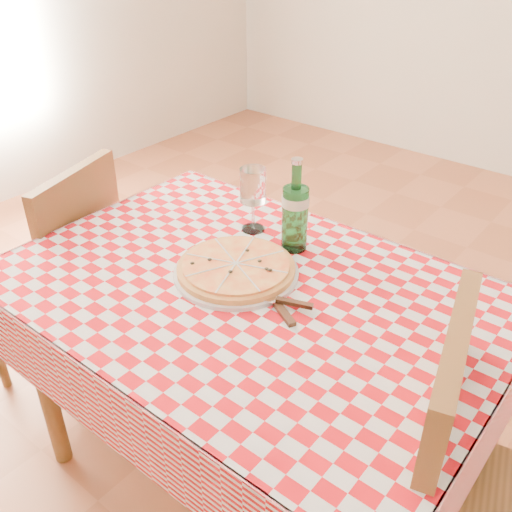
{
  "coord_description": "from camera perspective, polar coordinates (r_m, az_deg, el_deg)",
  "views": [
    {
      "loc": [
        0.78,
        -0.93,
        1.61
      ],
      "look_at": [
        -0.02,
        0.06,
        0.82
      ],
      "focal_mm": 40.0,
      "sensor_mm": 36.0,
      "label": 1
    }
  ],
  "objects": [
    {
      "name": "dining_table",
      "position": [
        1.54,
        -0.83,
        -6.17
      ],
      "size": [
        1.2,
        0.8,
        0.75
      ],
      "color": "brown",
      "rests_on": "ground"
    },
    {
      "name": "chair_near",
      "position": [
        1.39,
        21.07,
        -21.17
      ],
      "size": [
        0.53,
        0.53,
        0.95
      ],
      "rotation": [
        0.0,
        0.0,
        0.26
      ],
      "color": "brown",
      "rests_on": "ground"
    },
    {
      "name": "chair_far",
      "position": [
        2.13,
        -18.48,
        -1.0
      ],
      "size": [
        0.5,
        0.5,
        0.89
      ],
      "rotation": [
        0.0,
        0.0,
        3.44
      ],
      "color": "brown",
      "rests_on": "ground"
    },
    {
      "name": "tablecloth",
      "position": [
        1.49,
        -0.86,
        -3.3
      ],
      "size": [
        1.3,
        0.9,
        0.01
      ],
      "primitive_type": "cube",
      "color": "#B40B12",
      "rests_on": "dining_table"
    },
    {
      "name": "cutlery",
      "position": [
        1.42,
        2.04,
        -4.53
      ],
      "size": [
        0.24,
        0.2,
        0.03
      ],
      "primitive_type": null,
      "rotation": [
        0.0,
        0.0,
        -0.0
      ],
      "color": "silver",
      "rests_on": "tablecloth"
    },
    {
      "name": "water_bottle",
      "position": [
        1.59,
        3.96,
        5.08
      ],
      "size": [
        0.1,
        0.1,
        0.27
      ],
      "primitive_type": null,
      "rotation": [
        0.0,
        0.0,
        0.31
      ],
      "color": "#196528",
      "rests_on": "tablecloth"
    },
    {
      "name": "wine_glass",
      "position": [
        1.7,
        -0.3,
        5.62
      ],
      "size": [
        0.09,
        0.09,
        0.2
      ],
      "primitive_type": null,
      "rotation": [
        0.0,
        0.0,
        -0.21
      ],
      "color": "silver",
      "rests_on": "tablecloth"
    },
    {
      "name": "pizza_plate",
      "position": [
        1.53,
        -2.01,
        -1.14
      ],
      "size": [
        0.43,
        0.43,
        0.04
      ],
      "primitive_type": null,
      "rotation": [
        0.0,
        0.0,
        0.35
      ],
      "color": "#C98E43",
      "rests_on": "tablecloth"
    }
  ]
}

